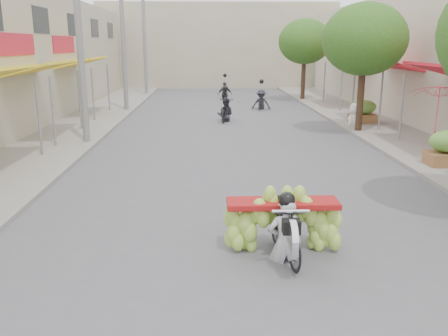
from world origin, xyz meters
TOP-DOWN VIEW (x-y plane):
  - ground at (0.00, 0.00)m, footprint 120.00×120.00m
  - sidewalk_left at (-7.00, 15.00)m, footprint 4.00×60.00m
  - sidewalk_right at (7.00, 15.00)m, footprint 4.00×60.00m
  - far_building at (0.00, 38.00)m, footprint 20.00×6.00m
  - utility_pole_mid at (-5.40, 12.00)m, footprint 0.60×0.24m
  - utility_pole_far at (-5.40, 21.00)m, footprint 0.60×0.24m
  - utility_pole_back at (-5.40, 30.00)m, footprint 0.60×0.24m
  - street_tree_mid at (5.40, 14.00)m, footprint 3.40×3.40m
  - street_tree_far at (5.40, 26.00)m, footprint 3.40×3.40m
  - produce_crate_far at (6.20, 16.00)m, footprint 1.20×0.88m
  - banana_motorbike at (0.39, 2.21)m, footprint 2.20×1.89m
  - market_umbrella at (6.07, 8.63)m, footprint 2.03×2.03m
  - pedestrian at (5.75, 15.63)m, footprint 1.07×0.97m
  - bg_motorbike_a at (-0.06, 17.30)m, footprint 0.98×1.87m
  - bg_motorbike_b at (2.16, 21.60)m, footprint 1.14×1.76m
  - bg_motorbike_c at (0.29, 27.20)m, footprint 1.02×1.47m

SIDE VIEW (x-z plane):
  - ground at x=0.00m, z-range 0.00..0.00m
  - sidewalk_left at x=-7.00m, z-range 0.00..0.12m
  - sidewalk_right at x=7.00m, z-range 0.00..0.12m
  - banana_motorbike at x=0.39m, z-range -0.33..1.70m
  - produce_crate_far at x=6.20m, z-range 0.13..1.29m
  - bg_motorbike_a at x=-0.06m, z-range -0.25..1.70m
  - bg_motorbike_c at x=0.29m, z-range -0.14..1.81m
  - bg_motorbike_b at x=2.16m, z-range -0.13..1.82m
  - pedestrian at x=5.75m, z-range 0.12..1.99m
  - market_umbrella at x=6.07m, z-range 1.60..3.32m
  - far_building at x=0.00m, z-range 0.00..7.00m
  - street_tree_mid at x=5.40m, z-range 1.16..6.41m
  - street_tree_far at x=5.40m, z-range 1.16..6.41m
  - utility_pole_mid at x=-5.40m, z-range 0.03..8.03m
  - utility_pole_far at x=-5.40m, z-range 0.03..8.03m
  - utility_pole_back at x=-5.40m, z-range 0.03..8.03m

